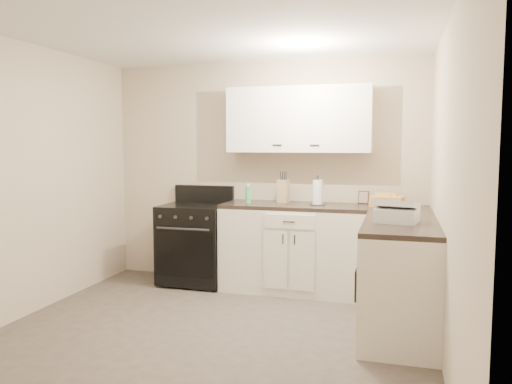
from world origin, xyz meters
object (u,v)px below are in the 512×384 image
(stove, at_px, (195,243))
(countertop_grill, at_px, (397,215))
(wicker_basket, at_px, (387,201))
(paper_towel, at_px, (318,193))
(knife_block, at_px, (283,191))

(stove, relative_size, countertop_grill, 2.72)
(wicker_basket, xyz_separation_m, countertop_grill, (0.10, -1.04, 0.01))
(paper_towel, xyz_separation_m, countertop_grill, (0.81, -1.00, -0.07))
(knife_block, relative_size, countertop_grill, 0.77)
(paper_towel, bearing_deg, knife_block, 163.22)
(stove, xyz_separation_m, knife_block, (0.98, 0.15, 0.60))
(stove, bearing_deg, countertop_grill, -23.69)
(paper_towel, relative_size, wicker_basket, 0.81)
(stove, relative_size, wicker_basket, 2.72)
(stove, xyz_separation_m, wicker_basket, (2.09, 0.08, 0.53))
(stove, relative_size, knife_block, 3.51)
(paper_towel, distance_m, countertop_grill, 1.28)
(countertop_grill, bearing_deg, stove, 168.07)
(wicker_basket, distance_m, countertop_grill, 1.05)
(stove, height_order, paper_towel, paper_towel)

